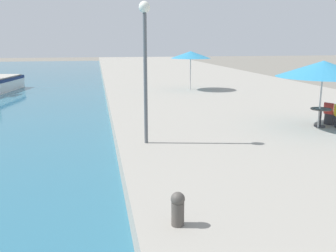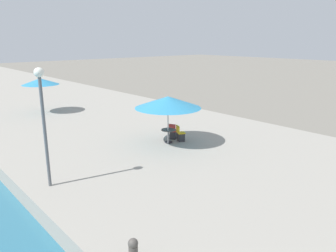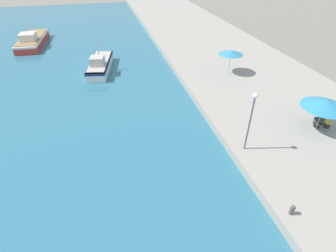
{
  "view_description": "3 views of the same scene",
  "coord_description": "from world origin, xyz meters",
  "px_view_note": "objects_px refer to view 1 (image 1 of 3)",
  "views": [
    {
      "loc": [
        -0.58,
        2.59,
        4.09
      ],
      "look_at": [
        1.5,
        13.58,
        1.53
      ],
      "focal_mm": 40.0,
      "sensor_mm": 36.0,
      "label": 1
    },
    {
      "loc": [
        -3.33,
        2.81,
        6.26
      ],
      "look_at": [
        7.91,
        15.6,
        1.73
      ],
      "focal_mm": 35.0,
      "sensor_mm": 36.0,
      "label": 2
    },
    {
      "loc": [
        -8.11,
        1.53,
        13.08
      ],
      "look_at": [
        -4.0,
        18.0,
        1.33
      ],
      "focal_mm": 28.0,
      "sensor_mm": 36.0,
      "label": 3
    }
  ],
  "objects_px": {
    "cafe_umbrella_pink": "(323,69)",
    "lamppost": "(145,49)",
    "cafe_table": "(321,114)",
    "cafe_chair_left": "(330,117)",
    "cafe_umbrella_white": "(191,55)",
    "mooring_bollard": "(178,208)"
  },
  "relations": [
    {
      "from": "cafe_table",
      "to": "lamppost",
      "type": "distance_m",
      "value": 7.64
    },
    {
      "from": "cafe_umbrella_white",
      "to": "cafe_table",
      "type": "xyz_separation_m",
      "value": [
        2.28,
        -12.16,
        -1.88
      ]
    },
    {
      "from": "cafe_umbrella_pink",
      "to": "mooring_bollard",
      "type": "xyz_separation_m",
      "value": [
        -7.12,
        -6.76,
        -1.96
      ]
    },
    {
      "from": "cafe_umbrella_white",
      "to": "cafe_chair_left",
      "type": "relative_size",
      "value": 3.03
    },
    {
      "from": "lamppost",
      "to": "cafe_umbrella_pink",
      "type": "bearing_deg",
      "value": 7.72
    },
    {
      "from": "cafe_chair_left",
      "to": "cafe_umbrella_pink",
      "type": "bearing_deg",
      "value": -86.2
    },
    {
      "from": "cafe_umbrella_white",
      "to": "lamppost",
      "type": "relative_size",
      "value": 0.6
    },
    {
      "from": "cafe_table",
      "to": "cafe_chair_left",
      "type": "xyz_separation_m",
      "value": [
        0.65,
        0.32,
        -0.21
      ]
    },
    {
      "from": "cafe_umbrella_white",
      "to": "lamppost",
      "type": "bearing_deg",
      "value": -110.06
    },
    {
      "from": "mooring_bollard",
      "to": "cafe_table",
      "type": "bearing_deg",
      "value": 43.49
    },
    {
      "from": "cafe_umbrella_pink",
      "to": "lamppost",
      "type": "xyz_separation_m",
      "value": [
        -6.95,
        -0.94,
        0.78
      ]
    },
    {
      "from": "cafe_umbrella_white",
      "to": "cafe_chair_left",
      "type": "distance_m",
      "value": 12.37
    },
    {
      "from": "cafe_chair_left",
      "to": "cafe_table",
      "type": "bearing_deg",
      "value": -90.0
    },
    {
      "from": "cafe_chair_left",
      "to": "mooring_bollard",
      "type": "xyz_separation_m",
      "value": [
        -7.94,
        -7.24,
        0.02
      ]
    },
    {
      "from": "cafe_umbrella_pink",
      "to": "cafe_chair_left",
      "type": "height_order",
      "value": "cafe_umbrella_pink"
    },
    {
      "from": "cafe_umbrella_pink",
      "to": "cafe_umbrella_white",
      "type": "height_order",
      "value": "cafe_umbrella_white"
    },
    {
      "from": "cafe_umbrella_pink",
      "to": "lamppost",
      "type": "relative_size",
      "value": 0.77
    },
    {
      "from": "cafe_table",
      "to": "lamppost",
      "type": "relative_size",
      "value": 0.18
    },
    {
      "from": "cafe_table",
      "to": "mooring_bollard",
      "type": "distance_m",
      "value": 10.06
    },
    {
      "from": "cafe_table",
      "to": "lamppost",
      "type": "xyz_separation_m",
      "value": [
        -7.12,
        -1.1,
        2.56
      ]
    },
    {
      "from": "mooring_bollard",
      "to": "cafe_chair_left",
      "type": "bearing_deg",
      "value": 42.36
    },
    {
      "from": "cafe_umbrella_pink",
      "to": "cafe_umbrella_white",
      "type": "xyz_separation_m",
      "value": [
        -2.11,
        12.32,
        0.1
      ]
    }
  ]
}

